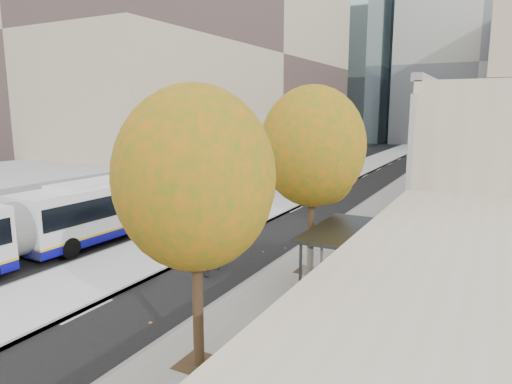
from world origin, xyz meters
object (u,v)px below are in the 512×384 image
Objects in this scene: bus_shelter at (346,241)px; cyclist at (213,256)px; bus_far at (253,171)px; bus_near at (40,224)px; distant_car at (344,156)px.

bus_shelter reaches higher than cyclist.
bus_far is (-13.17, 17.60, -0.42)m from bus_shelter.
bus_near reaches higher than cyclist.
bus_near is 0.91× the size of bus_far.
bus_near is (-13.58, -1.94, -0.58)m from bus_shelter.
bus_shelter is at bearing 9.33° from bus_near.
cyclist reaches higher than distant_car.
bus_shelter is at bearing -80.98° from distant_car.
bus_near is 4.76× the size of distant_car.
bus_shelter is 0.23× the size of bus_far.
bus_near is at bearing -89.18° from bus_far.
bus_shelter is 21.99m from bus_far.
bus_far reaches higher than cyclist.
cyclist is at bearing -87.94° from distant_car.
cyclist is (7.95, 2.02, -0.85)m from bus_near.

